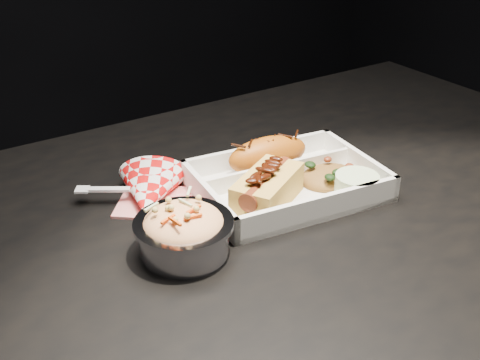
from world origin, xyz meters
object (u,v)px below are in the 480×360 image
foil_coleslaw_cup (184,230)px  dining_table (285,262)px  food_tray (286,185)px  napkin_fork (149,192)px  hotdog (268,186)px  fried_pastry (268,154)px

foil_coleslaw_cup → dining_table: bearing=5.7°
food_tray → napkin_fork: napkin_fork is taller
dining_table → hotdog: hotdog is taller
dining_table → foil_coleslaw_cup: 0.21m
dining_table → food_tray: 0.11m
food_tray → dining_table: bearing=-117.2°
foil_coleslaw_cup → napkin_fork: 0.13m
fried_pastry → dining_table: bearing=-109.2°
dining_table → fried_pastry: fried_pastry is taller
fried_pastry → foil_coleslaw_cup: 0.23m
dining_table → napkin_fork: bearing=142.4°
foil_coleslaw_cup → fried_pastry: bearing=28.7°
fried_pastry → foil_coleslaw_cup: (-0.20, -0.11, -0.00)m
dining_table → foil_coleslaw_cup: bearing=-174.3°
food_tray → hotdog: (-0.05, -0.02, 0.02)m
fried_pastry → hotdog: size_ratio=0.98×
food_tray → fried_pastry: (0.01, 0.05, 0.02)m
food_tray → hotdog: size_ratio=2.10×
dining_table → hotdog: (-0.02, 0.02, 0.12)m
food_tray → napkin_fork: (-0.18, 0.08, 0.01)m
hotdog → napkin_fork: bearing=112.5°
foil_coleslaw_cup → napkin_fork: bearing=82.7°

